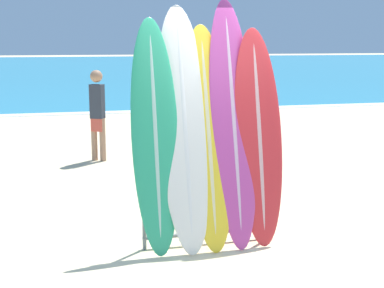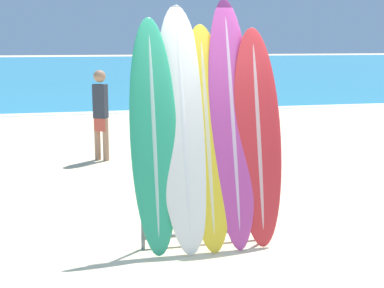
{
  "view_description": "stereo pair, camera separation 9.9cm",
  "coord_description": "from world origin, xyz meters",
  "px_view_note": "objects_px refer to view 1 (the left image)",
  "views": [
    {
      "loc": [
        -1.86,
        -5.02,
        2.15
      ],
      "look_at": [
        -0.39,
        1.04,
        0.94
      ],
      "focal_mm": 50.0,
      "sensor_mm": 36.0,
      "label": 1
    },
    {
      "loc": [
        -1.77,
        -5.04,
        2.15
      ],
      "look_at": [
        -0.39,
        1.04,
        0.94
      ],
      "focal_mm": 50.0,
      "sensor_mm": 36.0,
      "label": 2
    }
  ],
  "objects_px": {
    "person_near_water": "(185,107)",
    "surfboard_slot_1": "(184,127)",
    "surfboard_slot_0": "(155,136)",
    "surfboard_slot_3": "(233,122)",
    "surfboard_rack": "(210,199)",
    "surfboard_slot_4": "(258,136)",
    "person_mid_beach": "(98,112)",
    "surfboard_slot_2": "(208,136)"
  },
  "relations": [
    {
      "from": "person_near_water",
      "to": "surfboard_slot_1",
      "type": "bearing_deg",
      "value": 108.52
    },
    {
      "from": "surfboard_slot_0",
      "to": "surfboard_slot_3",
      "type": "height_order",
      "value": "surfboard_slot_3"
    },
    {
      "from": "surfboard_slot_0",
      "to": "person_near_water",
      "type": "height_order",
      "value": "surfboard_slot_0"
    },
    {
      "from": "surfboard_slot_0",
      "to": "surfboard_slot_1",
      "type": "bearing_deg",
      "value": 7.43
    },
    {
      "from": "surfboard_rack",
      "to": "surfboard_slot_4",
      "type": "xyz_separation_m",
      "value": [
        0.54,
        0.02,
        0.66
      ]
    },
    {
      "from": "surfboard_slot_0",
      "to": "surfboard_slot_3",
      "type": "xyz_separation_m",
      "value": [
        0.84,
        0.04,
        0.1
      ]
    },
    {
      "from": "surfboard_slot_1",
      "to": "person_mid_beach",
      "type": "xyz_separation_m",
      "value": [
        -0.62,
        4.32,
        -0.37
      ]
    },
    {
      "from": "surfboard_rack",
      "to": "person_mid_beach",
      "type": "height_order",
      "value": "person_mid_beach"
    },
    {
      "from": "person_near_water",
      "to": "person_mid_beach",
      "type": "bearing_deg",
      "value": 38.69
    },
    {
      "from": "surfboard_slot_1",
      "to": "surfboard_slot_4",
      "type": "bearing_deg",
      "value": -4.14
    },
    {
      "from": "surfboard_slot_1",
      "to": "person_near_water",
      "type": "height_order",
      "value": "surfboard_slot_1"
    },
    {
      "from": "surfboard_rack",
      "to": "surfboard_slot_4",
      "type": "relative_size",
      "value": 0.63
    },
    {
      "from": "surfboard_slot_4",
      "to": "surfboard_slot_1",
      "type": "bearing_deg",
      "value": 175.86
    },
    {
      "from": "surfboard_slot_0",
      "to": "person_mid_beach",
      "type": "relative_size",
      "value": 1.46
    },
    {
      "from": "surfboard_slot_2",
      "to": "surfboard_slot_4",
      "type": "bearing_deg",
      "value": -3.51
    },
    {
      "from": "surfboard_slot_2",
      "to": "surfboard_slot_3",
      "type": "xyz_separation_m",
      "value": [
        0.28,
        0.02,
        0.14
      ]
    },
    {
      "from": "surfboard_rack",
      "to": "surfboard_slot_4",
      "type": "height_order",
      "value": "surfboard_slot_4"
    },
    {
      "from": "surfboard_slot_4",
      "to": "person_near_water",
      "type": "distance_m",
      "value": 4.6
    },
    {
      "from": "person_mid_beach",
      "to": "surfboard_slot_3",
      "type": "bearing_deg",
      "value": 136.67
    },
    {
      "from": "surfboard_slot_0",
      "to": "surfboard_slot_3",
      "type": "relative_size",
      "value": 0.92
    },
    {
      "from": "person_near_water",
      "to": "person_mid_beach",
      "type": "xyz_separation_m",
      "value": [
        -1.66,
        -0.21,
        -0.02
      ]
    },
    {
      "from": "surfboard_slot_1",
      "to": "person_near_water",
      "type": "bearing_deg",
      "value": 76.97
    },
    {
      "from": "surfboard_slot_0",
      "to": "person_near_water",
      "type": "distance_m",
      "value": 4.77
    },
    {
      "from": "surfboard_slot_4",
      "to": "person_mid_beach",
      "type": "relative_size",
      "value": 1.4
    },
    {
      "from": "surfboard_slot_0",
      "to": "person_near_water",
      "type": "xyz_separation_m",
      "value": [
        1.36,
        4.57,
        -0.29
      ]
    },
    {
      "from": "surfboard_slot_3",
      "to": "surfboard_slot_4",
      "type": "bearing_deg",
      "value": -11.99
    },
    {
      "from": "person_mid_beach",
      "to": "surfboard_slot_1",
      "type": "bearing_deg",
      "value": 129.95
    },
    {
      "from": "surfboard_slot_4",
      "to": "person_mid_beach",
      "type": "bearing_deg",
      "value": 107.9
    },
    {
      "from": "surfboard_slot_0",
      "to": "surfboard_slot_2",
      "type": "relative_size",
      "value": 1.03
    },
    {
      "from": "surfboard_slot_1",
      "to": "person_mid_beach",
      "type": "bearing_deg",
      "value": 98.12
    },
    {
      "from": "surfboard_rack",
      "to": "person_mid_beach",
      "type": "relative_size",
      "value": 0.88
    },
    {
      "from": "surfboard_slot_2",
      "to": "surfboard_slot_4",
      "type": "height_order",
      "value": "surfboard_slot_2"
    },
    {
      "from": "surfboard_slot_3",
      "to": "surfboard_slot_4",
      "type": "height_order",
      "value": "surfboard_slot_3"
    },
    {
      "from": "surfboard_slot_0",
      "to": "surfboard_slot_2",
      "type": "height_order",
      "value": "surfboard_slot_0"
    },
    {
      "from": "surfboard_slot_1",
      "to": "surfboard_slot_2",
      "type": "bearing_deg",
      "value": -5.5
    },
    {
      "from": "surfboard_rack",
      "to": "surfboard_slot_2",
      "type": "xyz_separation_m",
      "value": [
        -0.01,
        0.05,
        0.67
      ]
    },
    {
      "from": "surfboard_slot_0",
      "to": "surfboard_slot_4",
      "type": "bearing_deg",
      "value": -0.86
    },
    {
      "from": "surfboard_slot_1",
      "to": "surfboard_slot_4",
      "type": "distance_m",
      "value": 0.81
    },
    {
      "from": "person_mid_beach",
      "to": "surfboard_slot_4",
      "type": "bearing_deg",
      "value": 139.73
    },
    {
      "from": "surfboard_slot_4",
      "to": "surfboard_rack",
      "type": "bearing_deg",
      "value": -178.08
    },
    {
      "from": "person_near_water",
      "to": "person_mid_beach",
      "type": "distance_m",
      "value": 1.68
    },
    {
      "from": "surfboard_slot_1",
      "to": "surfboard_slot_2",
      "type": "xyz_separation_m",
      "value": [
        0.25,
        -0.02,
        -0.1
      ]
    }
  ]
}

